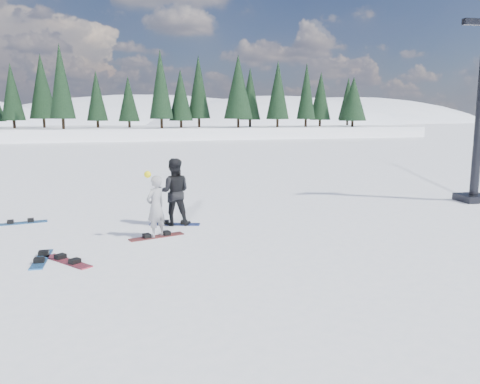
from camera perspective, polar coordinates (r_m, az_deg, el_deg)
name	(u,v)px	position (r m, az deg, el deg)	size (l,w,h in m)	color
ground	(173,242)	(12.34, -8.15, -6.02)	(420.00, 420.00, 0.00)	white
alpine_backdrop	(76,158)	(201.94, -19.39, 3.96)	(412.50, 227.00, 53.20)	white
lift_tower	(479,125)	(19.67, 27.14, 7.25)	(1.96, 1.16, 7.06)	black
snowboarder_woman	(156,206)	(12.67, -10.24, -1.73)	(0.73, 0.69, 1.82)	#A1A1A6
snowboarder_man	(174,192)	(14.02, -8.04, 0.02)	(0.97, 0.76, 2.00)	black
snowboard_woman	(157,237)	(12.86, -10.12, -5.38)	(1.50, 0.28, 0.03)	maroon
snowboard_man	(175,224)	(14.21, -7.95, -3.90)	(1.50, 0.28, 0.03)	navy
snowboard_loose_c	(21,223)	(15.70, -25.16, -3.44)	(1.50, 0.28, 0.03)	#1D5C9F
snowboard_loose_b	(68,261)	(11.27, -20.28, -7.94)	(1.50, 0.28, 0.03)	maroon
snowboard_loose_a	(42,259)	(11.66, -23.03, -7.53)	(1.50, 0.28, 0.03)	#1D5CA1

